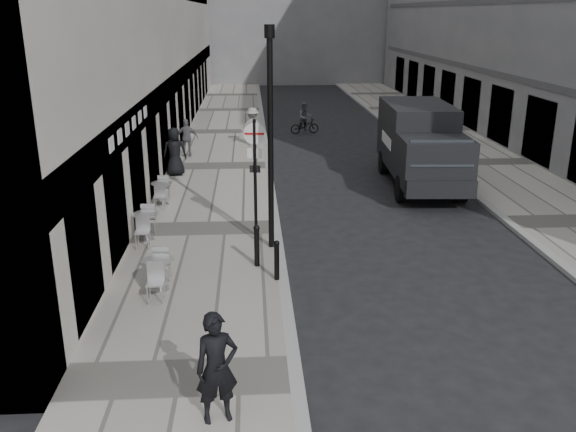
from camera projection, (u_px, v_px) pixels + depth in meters
name	position (u px, v px, depth m)	size (l,w,h in m)	color
sidewalk	(219.00, 167.00, 24.94)	(4.00, 60.00, 0.12)	#A39E93
far_sidewalk	(482.00, 163.00, 25.58)	(4.00, 60.00, 0.12)	#A39E93
walking_man	(217.00, 368.00, 9.09)	(0.65, 0.43, 1.79)	black
sign_post	(255.00, 164.00, 16.07)	(0.57, 0.14, 3.33)	black
lamppost	(270.00, 129.00, 15.29)	(0.26, 0.26, 5.67)	black
bollard_near	(257.00, 247.00, 14.89)	(0.13, 0.13, 0.99)	black
bollard_far	(277.00, 261.00, 14.13)	(0.12, 0.12, 0.90)	black
panel_van	(420.00, 142.00, 22.03)	(2.62, 6.27, 2.89)	black
cyclist	(305.00, 122.00, 31.98)	(1.59, 0.81, 1.63)	black
pedestrian_a	(187.00, 138.00, 26.26)	(0.95, 0.40, 1.63)	slate
pedestrian_b	(253.00, 127.00, 28.49)	(1.14, 0.66, 1.76)	#9B978F
pedestrian_c	(175.00, 152.00, 23.14)	(0.90, 0.59, 1.84)	black
cafe_table_near	(159.00, 272.00, 13.58)	(0.68, 1.54, 0.88)	silver
cafe_table_mid	(146.00, 224.00, 16.61)	(0.70, 1.58, 0.90)	silver
cafe_table_far	(162.00, 192.00, 19.72)	(0.67, 1.52, 0.86)	silver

